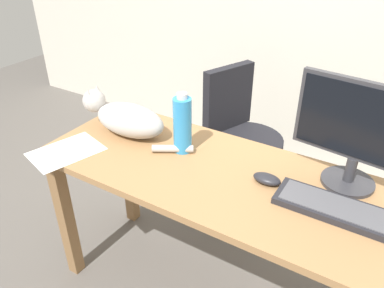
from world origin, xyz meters
The scene contains 8 objects.
desk centered at (0.00, 0.00, 0.65)m, with size 1.66×0.61×0.76m.
office_chair centered at (-0.29, 0.76, 0.38)m, with size 0.51×0.49×0.89m.
monitor centered at (0.40, 0.19, 0.98)m, with size 0.48×0.20×0.41m.
keyboard centered at (0.41, 0.00, 0.77)m, with size 0.44×0.15×0.03m.
cat centered at (-0.58, 0.06, 0.84)m, with size 0.61×0.19×0.20m.
computer_mouse centered at (0.13, 0.03, 0.78)m, with size 0.11×0.06×0.04m, color #232328.
paper_sheet centered at (-0.71, -0.21, 0.76)m, with size 0.21×0.30×0.00m, color white.
water_bottle centered at (-0.27, 0.07, 0.89)m, with size 0.08×0.08×0.27m.
Camera 1 is at (0.50, -1.12, 1.64)m, focal length 35.16 mm.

